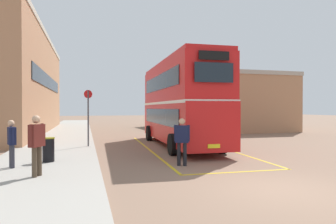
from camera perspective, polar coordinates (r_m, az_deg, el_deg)
ground_plane at (r=21.97m, az=-2.35°, el=-4.91°), size 135.60×135.60×0.00m
sidewalk_left at (r=23.83m, az=-19.17°, el=-4.34°), size 4.00×57.60×0.14m
brick_building_left at (r=28.87m, az=-27.44°, el=4.78°), size 5.76×23.09×8.47m
depot_building_right at (r=32.84m, az=10.79°, el=1.67°), size 8.28×14.33×5.41m
double_decker_bus at (r=17.06m, az=2.19°, el=1.91°), size 3.01×10.49×4.75m
single_deck_bus at (r=32.01m, az=0.11°, el=-0.20°), size 3.00×8.61×3.02m
pedestrian_boarding at (r=11.23m, az=2.67°, el=-4.99°), size 0.56×0.38×1.78m
pedestrian_waiting_near at (r=11.45m, az=-27.69°, el=-4.83°), size 0.37×0.52×1.62m
pedestrian_waiting_far at (r=9.66m, az=-23.80°, el=-5.02°), size 0.44×0.56×1.81m
litter_bin at (r=12.19m, az=-21.88°, el=-6.68°), size 0.45×0.45×0.91m
bus_stop_sign at (r=16.39m, az=-15.01°, el=-0.14°), size 0.43×0.14×2.99m
bay_marking_yellow at (r=15.39m, az=4.25°, el=-7.33°), size 4.56×12.56×0.01m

